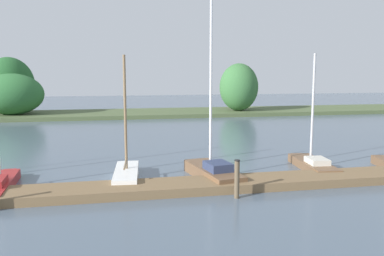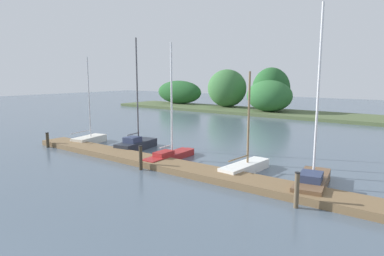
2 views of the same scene
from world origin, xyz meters
name	(u,v)px [view 1 (image 1 of 2)]	position (x,y,z in m)	size (l,w,h in m)	color
dock_pier	(121,190)	(0.00, 13.20, 0.17)	(30.74, 1.80, 0.35)	brown
far_shore	(28,96)	(-8.87, 42.44, 2.23)	(71.65, 8.13, 6.26)	#4C5B38
sailboat_3	(127,173)	(0.28, 15.18, 0.34)	(1.28, 3.86, 5.40)	white
sailboat_4	(212,169)	(3.98, 14.69, 0.43)	(1.90, 4.36, 8.36)	brown
sailboat_5	(312,162)	(9.21, 15.50, 0.32)	(1.52, 4.23, 5.55)	brown
mooring_piling_2	(237,179)	(4.23, 11.88, 0.74)	(0.22, 0.22, 1.46)	brown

